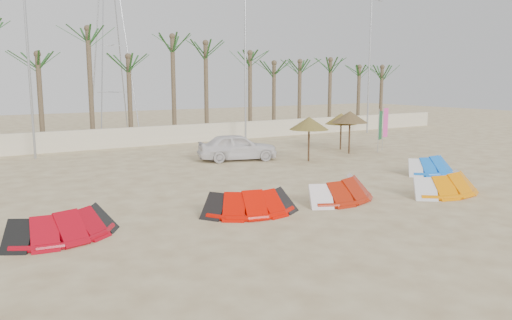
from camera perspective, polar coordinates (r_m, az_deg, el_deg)
ground at (r=15.35m, az=12.20°, el=-7.82°), size 120.00×120.00×0.00m
boundary_wall at (r=34.23m, az=-14.52°, el=2.52°), size 60.00×0.30×1.30m
palm_line at (r=35.71m, az=-14.62°, el=12.10°), size 52.00×4.00×7.70m
lamp_b at (r=30.74m, az=-24.53°, el=10.84°), size 1.25×0.14×11.00m
lamp_c at (r=35.57m, az=-1.18°, el=11.31°), size 1.25×0.14×11.00m
lamp_d at (r=43.03m, az=12.87°, el=10.71°), size 1.25×0.14×11.00m
pylon at (r=40.29m, az=-15.77°, el=2.50°), size 3.00×3.00×14.00m
kite_red_left at (r=15.27m, az=-21.39°, el=-6.71°), size 3.44×2.14×0.90m
kite_red_mid at (r=16.78m, az=-1.19°, el=-4.67°), size 3.43×2.14×0.90m
kite_red_right at (r=18.98m, az=9.14°, el=-3.15°), size 3.76×2.36×0.90m
kite_orange at (r=21.08m, az=20.28°, el=-2.38°), size 3.62×1.78×0.90m
kite_blue at (r=25.31m, az=18.94°, el=-0.47°), size 2.91×1.57×0.90m
parasol_left at (r=27.36m, az=6.09°, el=4.19°), size 2.17×2.17×2.44m
parasol_mid at (r=30.57m, az=10.68°, el=4.85°), size 2.16×2.16×2.58m
parasol_right at (r=32.28m, az=9.71°, el=4.67°), size 2.05×2.05×2.33m
flag_pink at (r=32.65m, az=14.52°, el=4.02°), size 0.45×0.04×2.82m
flag_green at (r=31.53m, az=14.05°, el=3.71°), size 0.44×0.13×2.68m
car at (r=27.68m, az=-2.14°, el=1.50°), size 4.71×3.00×1.49m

